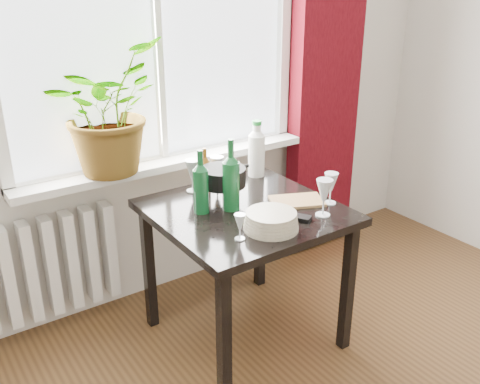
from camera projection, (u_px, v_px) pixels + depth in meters
window at (154, 14)px, 2.71m from camera, size 1.72×0.08×1.62m
windowsill at (169, 162)px, 2.96m from camera, size 1.72×0.20×0.04m
curtain at (327, 58)px, 3.34m from camera, size 0.50×0.12×2.56m
radiator at (41, 269)px, 2.76m from camera, size 0.80×0.10×0.55m
table at (245, 225)px, 2.62m from camera, size 0.85×0.85×0.74m
potted_plant at (105, 108)px, 2.64m from camera, size 0.78×0.78×0.66m
wine_bottle_left at (201, 181)px, 2.49m from camera, size 0.09×0.09×0.31m
wine_bottle_right at (231, 174)px, 2.51m from camera, size 0.08×0.08×0.36m
bottle_amber at (205, 170)px, 2.74m from camera, size 0.08×0.08×0.24m
cleaning_bottle at (257, 148)px, 2.94m from camera, size 0.12×0.12×0.33m
wineglass_front_right at (324, 197)px, 2.47m from camera, size 0.08×0.08×0.18m
wineglass_far_right at (331, 188)px, 2.61m from camera, size 0.09×0.09×0.16m
wineglass_back_center at (217, 172)px, 2.80m from camera, size 0.08×0.08×0.18m
wineglass_back_left at (192, 175)px, 2.75m from camera, size 0.09×0.09×0.18m
wineglass_front_left at (240, 227)px, 2.26m from camera, size 0.06×0.06×0.12m
plate_stack at (271, 221)px, 2.36m from camera, size 0.31×0.31×0.08m
fondue_pot at (223, 185)px, 2.64m from camera, size 0.27×0.24×0.17m
tv_remote at (291, 216)px, 2.48m from camera, size 0.15×0.19×0.02m
cutting_board at (297, 201)px, 2.65m from camera, size 0.30×0.26×0.01m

